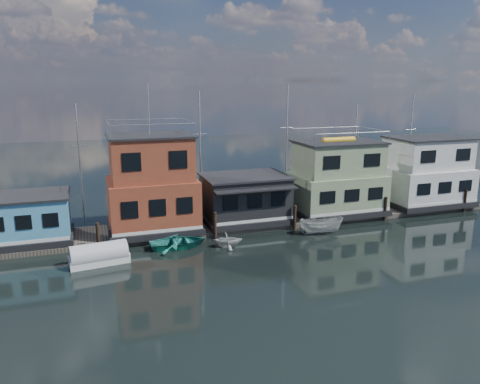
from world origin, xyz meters
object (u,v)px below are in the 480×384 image
object	(u,v)px
houseboat_dark	(245,198)
dinghy_teal	(178,242)
houseboat_green	(337,179)
houseboat_white	(426,173)
houseboat_blue	(28,218)
dinghy_white	(227,239)
motorboat	(321,226)
tarp_runabout	(99,256)
houseboat_red	(152,186)

from	to	relation	value
houseboat_dark	dinghy_teal	bearing A→B (deg)	-149.69
houseboat_dark	houseboat_green	size ratio (longest dim) A/B	0.88
houseboat_white	dinghy_teal	xyz separation A→B (m)	(-25.73, -3.95, -3.09)
houseboat_blue	houseboat_dark	bearing A→B (deg)	-0.06
houseboat_dark	dinghy_white	distance (m)	6.15
houseboat_white	dinghy_white	size ratio (longest dim) A/B	3.69
houseboat_blue	houseboat_white	bearing A→B (deg)	0.00
houseboat_white	motorboat	size ratio (longest dim) A/B	2.28
houseboat_blue	dinghy_white	size ratio (longest dim) A/B	2.81
houseboat_blue	tarp_runabout	bearing A→B (deg)	-47.78
houseboat_dark	houseboat_white	size ratio (longest dim) A/B	0.88
houseboat_dark	houseboat_white	world-z (taller)	houseboat_white
houseboat_white	dinghy_white	bearing A→B (deg)	-167.27
houseboat_blue	dinghy_white	world-z (taller)	houseboat_blue
houseboat_red	houseboat_green	bearing A→B (deg)	0.00
houseboat_green	tarp_runabout	xyz separation A→B (m)	(-21.56, -5.44, -2.95)
tarp_runabout	motorboat	size ratio (longest dim) A/B	1.13
houseboat_dark	houseboat_green	world-z (taller)	houseboat_green
houseboat_blue	houseboat_red	bearing A→B (deg)	0.00
houseboat_green	dinghy_white	xyz separation A→B (m)	(-12.12, -5.00, -2.95)
houseboat_dark	tarp_runabout	bearing A→B (deg)	-156.65
houseboat_blue	houseboat_green	xyz separation A→B (m)	(26.50, 0.00, 1.34)
houseboat_blue	houseboat_dark	world-z (taller)	houseboat_dark
houseboat_dark	motorboat	world-z (taller)	houseboat_dark
houseboat_red	motorboat	world-z (taller)	houseboat_red
dinghy_teal	houseboat_blue	bearing A→B (deg)	69.16
tarp_runabout	dinghy_white	bearing A→B (deg)	-5.19
houseboat_red	houseboat_dark	xyz separation A→B (m)	(8.00, -0.02, -1.69)
houseboat_red	tarp_runabout	distance (m)	7.92
houseboat_blue	houseboat_green	world-z (taller)	houseboat_green
dinghy_white	houseboat_dark	bearing A→B (deg)	-20.59
dinghy_white	houseboat_white	bearing A→B (deg)	-65.77
tarp_runabout	dinghy_teal	size ratio (longest dim) A/B	0.97
motorboat	dinghy_teal	world-z (taller)	motorboat
tarp_runabout	dinghy_teal	distance (m)	6.02
houseboat_dark	houseboat_green	xyz separation A→B (m)	(9.00, 0.02, 1.13)
houseboat_blue	houseboat_green	size ratio (longest dim) A/B	0.76
houseboat_white	tarp_runabout	size ratio (longest dim) A/B	2.01
houseboat_red	dinghy_white	xyz separation A→B (m)	(4.88, -5.00, -3.50)
houseboat_dark	dinghy_white	size ratio (longest dim) A/B	3.25
houseboat_green	dinghy_white	distance (m)	13.44
houseboat_blue	tarp_runabout	xyz separation A→B (m)	(4.94, -5.44, -1.60)
houseboat_white	motorboat	xyz separation A→B (m)	(-13.82, -4.40, -2.83)
houseboat_red	houseboat_white	distance (m)	27.01
houseboat_blue	tarp_runabout	size ratio (longest dim) A/B	1.53
dinghy_white	dinghy_teal	bearing A→B (deg)	85.36
houseboat_dark	houseboat_green	distance (m)	9.07
houseboat_red	dinghy_teal	world-z (taller)	houseboat_red
houseboat_blue	dinghy_white	distance (m)	15.31
motorboat	houseboat_blue	bearing A→B (deg)	92.92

